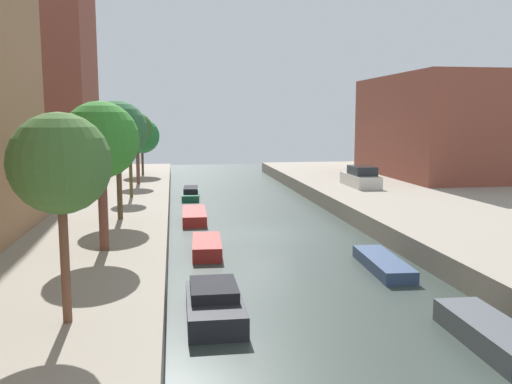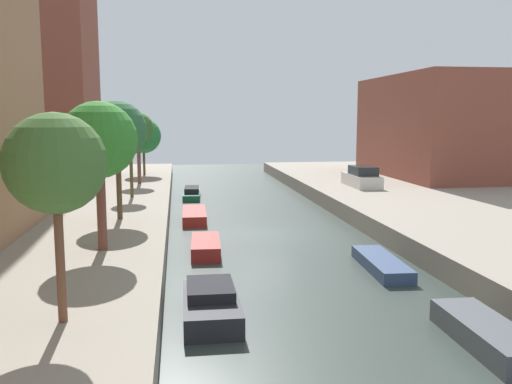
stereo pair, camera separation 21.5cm
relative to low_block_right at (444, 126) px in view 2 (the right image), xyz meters
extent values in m
plane|color=#333D38|center=(-18.00, -16.50, -5.19)|extent=(84.00, 84.00, 0.00)
cube|color=brown|center=(0.00, 0.00, 0.00)|extent=(10.00, 15.88, 8.39)
cylinder|color=brown|center=(-25.30, -30.24, -2.67)|extent=(0.22, 0.22, 3.04)
sphere|color=#3F682E|center=(-25.30, -30.24, -0.32)|extent=(2.40, 2.40, 2.40)
cylinder|color=brown|center=(-25.30, -22.89, -2.62)|extent=(0.35, 0.35, 3.14)
sphere|color=#33822A|center=(-25.30, -22.89, -0.07)|extent=(2.83, 2.83, 2.83)
cylinder|color=#4C3B26|center=(-25.30, -16.55, -2.53)|extent=(0.26, 0.26, 3.32)
sphere|color=#2D6339|center=(-25.30, -16.55, 0.12)|extent=(2.86, 2.86, 2.86)
cylinder|color=#4E4723|center=(-25.30, -9.17, -2.52)|extent=(0.20, 0.20, 3.34)
sphere|color=#396B3A|center=(-25.30, -9.17, -0.18)|extent=(1.93, 1.93, 1.93)
cylinder|color=brown|center=(-25.30, -2.11, -2.50)|extent=(0.27, 0.27, 3.40)
sphere|color=#356627|center=(-25.30, -2.11, -0.01)|extent=(2.25, 2.25, 2.25)
cylinder|color=brown|center=(-25.30, 4.23, -3.03)|extent=(0.21, 0.21, 2.32)
sphere|color=#277938|center=(-25.30, 4.23, -0.82)|extent=(3.00, 3.00, 3.00)
cube|color=beige|center=(-9.32, -6.08, -3.76)|extent=(1.75, 4.30, 0.86)
cube|color=#1E2328|center=(-9.32, -6.40, -3.02)|extent=(1.53, 2.37, 0.63)
cube|color=#232328|center=(-21.56, -27.99, -4.86)|extent=(1.66, 3.63, 0.66)
cube|color=black|center=(-21.56, -27.69, -4.37)|extent=(1.40, 2.00, 0.32)
cube|color=maroon|center=(-21.30, -20.11, -4.88)|extent=(1.39, 3.52, 0.62)
cube|color=maroon|center=(-21.55, -12.38, -4.89)|extent=(1.42, 4.39, 0.60)
cube|color=#195638|center=(-21.44, -3.25, -4.97)|extent=(1.42, 4.55, 0.45)
cube|color=black|center=(-21.44, -3.47, -4.55)|extent=(1.14, 2.52, 0.38)
cube|color=#4C5156|center=(-14.54, -30.97, -4.87)|extent=(1.44, 3.97, 0.64)
cube|color=#33476B|center=(-14.60, -23.69, -4.95)|extent=(1.45, 4.37, 0.48)
camera|label=1|loc=(-22.68, -43.44, 0.75)|focal=38.09mm
camera|label=2|loc=(-22.47, -43.47, 0.75)|focal=38.09mm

